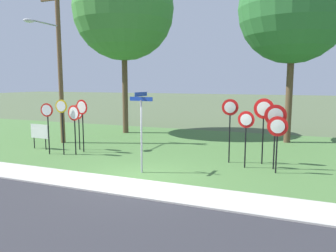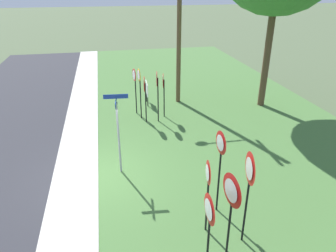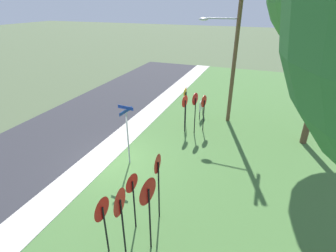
{
  "view_description": "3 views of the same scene",
  "coord_description": "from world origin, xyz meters",
  "px_view_note": "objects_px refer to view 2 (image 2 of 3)",
  "views": [
    {
      "loc": [
        5.11,
        -9.68,
        3.4
      ],
      "look_at": [
        0.26,
        2.47,
        1.6
      ],
      "focal_mm": 34.54,
      "sensor_mm": 36.0,
      "label": 1
    },
    {
      "loc": [
        9.74,
        0.56,
        6.44
      ],
      "look_at": [
        -0.56,
        2.68,
        1.51
      ],
      "focal_mm": 33.48,
      "sensor_mm": 36.0,
      "label": 2
    },
    {
      "loc": [
        9.01,
        6.34,
        7.2
      ],
      "look_at": [
        -1.85,
        2.2,
        1.5
      ],
      "focal_mm": 27.25,
      "sensor_mm": 36.0,
      "label": 3
    }
  ],
  "objects_px": {
    "stop_sign_near_right": "(145,90)",
    "stop_sign_far_left": "(163,86)",
    "yield_sign_far_left": "(249,177)",
    "yield_sign_center": "(220,154)",
    "street_name_post": "(118,128)",
    "yield_sign_near_left": "(207,181)",
    "notice_board": "(147,90)",
    "stop_sign_far_right": "(157,86)",
    "yield_sign_near_right": "(209,216)",
    "utility_pole": "(176,16)",
    "stop_sign_near_left": "(135,82)",
    "stop_sign_far_center": "(140,84)",
    "yield_sign_far_right": "(231,198)"
  },
  "relations": [
    {
      "from": "stop_sign_near_left",
      "to": "yield_sign_far_left",
      "type": "bearing_deg",
      "value": 1.81
    },
    {
      "from": "stop_sign_near_left",
      "to": "street_name_post",
      "type": "distance_m",
      "value": 5.53
    },
    {
      "from": "yield_sign_near_left",
      "to": "yield_sign_center",
      "type": "distance_m",
      "value": 1.0
    },
    {
      "from": "yield_sign_near_left",
      "to": "yield_sign_center",
      "type": "relative_size",
      "value": 0.84
    },
    {
      "from": "yield_sign_near_right",
      "to": "stop_sign_far_center",
      "type": "bearing_deg",
      "value": -177.68
    },
    {
      "from": "yield_sign_near_left",
      "to": "notice_board",
      "type": "xyz_separation_m",
      "value": [
        -10.13,
        -0.17,
        -0.82
      ]
    },
    {
      "from": "stop_sign_far_right",
      "to": "street_name_post",
      "type": "relative_size",
      "value": 0.85
    },
    {
      "from": "yield_sign_far_left",
      "to": "yield_sign_center",
      "type": "relative_size",
      "value": 1.01
    },
    {
      "from": "stop_sign_far_left",
      "to": "stop_sign_far_center",
      "type": "relative_size",
      "value": 0.88
    },
    {
      "from": "yield_sign_near_right",
      "to": "stop_sign_far_right",
      "type": "bearing_deg",
      "value": 177.42
    },
    {
      "from": "stop_sign_near_right",
      "to": "yield_sign_far_right",
      "type": "height_order",
      "value": "yield_sign_far_right"
    },
    {
      "from": "stop_sign_far_center",
      "to": "yield_sign_center",
      "type": "bearing_deg",
      "value": 5.0
    },
    {
      "from": "yield_sign_far_left",
      "to": "stop_sign_far_left",
      "type": "bearing_deg",
      "value": -167.45
    },
    {
      "from": "stop_sign_near_right",
      "to": "stop_sign_far_left",
      "type": "height_order",
      "value": "stop_sign_near_right"
    },
    {
      "from": "notice_board",
      "to": "stop_sign_near_left",
      "type": "bearing_deg",
      "value": -28.95
    },
    {
      "from": "notice_board",
      "to": "street_name_post",
      "type": "bearing_deg",
      "value": -13.63
    },
    {
      "from": "stop_sign_near_left",
      "to": "yield_sign_center",
      "type": "distance_m",
      "value": 8.27
    },
    {
      "from": "utility_pole",
      "to": "yield_sign_far_left",
      "type": "bearing_deg",
      "value": -3.37
    },
    {
      "from": "stop_sign_far_center",
      "to": "yield_sign_center",
      "type": "xyz_separation_m",
      "value": [
        7.43,
        1.37,
        0.17
      ]
    },
    {
      "from": "yield_sign_center",
      "to": "utility_pole",
      "type": "distance_m",
      "value": 9.86
    },
    {
      "from": "yield_sign_center",
      "to": "street_name_post",
      "type": "relative_size",
      "value": 0.89
    },
    {
      "from": "stop_sign_far_right",
      "to": "stop_sign_far_left",
      "type": "bearing_deg",
      "value": 153.84
    },
    {
      "from": "yield_sign_center",
      "to": "yield_sign_near_right",
      "type": "bearing_deg",
      "value": -29.82
    },
    {
      "from": "stop_sign_far_center",
      "to": "yield_sign_near_right",
      "type": "distance_m",
      "value": 9.37
    },
    {
      "from": "notice_board",
      "to": "stop_sign_far_left",
      "type": "bearing_deg",
      "value": 18.62
    },
    {
      "from": "stop_sign_far_center",
      "to": "stop_sign_far_right",
      "type": "relative_size",
      "value": 1.01
    },
    {
      "from": "yield_sign_far_left",
      "to": "stop_sign_near_right",
      "type": "bearing_deg",
      "value": -160.36
    },
    {
      "from": "stop_sign_near_right",
      "to": "stop_sign_far_right",
      "type": "distance_m",
      "value": 0.63
    },
    {
      "from": "stop_sign_far_right",
      "to": "utility_pole",
      "type": "distance_m",
      "value": 4.12
    },
    {
      "from": "stop_sign_near_left",
      "to": "notice_board",
      "type": "height_order",
      "value": "stop_sign_near_left"
    },
    {
      "from": "yield_sign_near_left",
      "to": "yield_sign_near_right",
      "type": "distance_m",
      "value": 1.24
    },
    {
      "from": "yield_sign_near_left",
      "to": "yield_sign_near_right",
      "type": "relative_size",
      "value": 1.06
    },
    {
      "from": "utility_pole",
      "to": "stop_sign_far_left",
      "type": "bearing_deg",
      "value": -28.11
    },
    {
      "from": "stop_sign_far_center",
      "to": "yield_sign_center",
      "type": "relative_size",
      "value": 0.96
    },
    {
      "from": "stop_sign_near_right",
      "to": "stop_sign_far_left",
      "type": "distance_m",
      "value": 1.14
    },
    {
      "from": "stop_sign_near_left",
      "to": "notice_board",
      "type": "bearing_deg",
      "value": 139.67
    },
    {
      "from": "stop_sign_near_left",
      "to": "stop_sign_far_center",
      "type": "xyz_separation_m",
      "value": [
        0.7,
        0.16,
        0.11
      ]
    },
    {
      "from": "stop_sign_near_left",
      "to": "yield_sign_near_right",
      "type": "height_order",
      "value": "stop_sign_near_left"
    },
    {
      "from": "yield_sign_far_left",
      "to": "utility_pole",
      "type": "height_order",
      "value": "utility_pole"
    },
    {
      "from": "stop_sign_far_center",
      "to": "yield_sign_far_left",
      "type": "relative_size",
      "value": 0.95
    },
    {
      "from": "yield_sign_far_left",
      "to": "street_name_post",
      "type": "distance_m",
      "value": 5.0
    },
    {
      "from": "yield_sign_near_right",
      "to": "yield_sign_far_left",
      "type": "xyz_separation_m",
      "value": [
        -0.61,
        1.2,
        0.47
      ]
    },
    {
      "from": "stop_sign_far_right",
      "to": "yield_sign_far_left",
      "type": "xyz_separation_m",
      "value": [
        8.2,
        0.84,
        0.2
      ]
    },
    {
      "from": "yield_sign_near_left",
      "to": "street_name_post",
      "type": "distance_m",
      "value": 4.05
    },
    {
      "from": "yield_sign_near_left",
      "to": "yield_sign_near_right",
      "type": "xyz_separation_m",
      "value": [
        1.18,
        -0.36,
        -0.09
      ]
    },
    {
      "from": "stop_sign_far_right",
      "to": "yield_sign_far_right",
      "type": "xyz_separation_m",
      "value": [
        8.69,
        0.19,
        0.04
      ]
    },
    {
      "from": "stop_sign_far_right",
      "to": "yield_sign_near_right",
      "type": "xyz_separation_m",
      "value": [
        8.81,
        -0.36,
        -0.27
      ]
    },
    {
      "from": "notice_board",
      "to": "stop_sign_far_center",
      "type": "bearing_deg",
      "value": -14.74
    },
    {
      "from": "stop_sign_far_right",
      "to": "yield_sign_near_left",
      "type": "relative_size",
      "value": 1.13
    },
    {
      "from": "stop_sign_far_left",
      "to": "yield_sign_center",
      "type": "relative_size",
      "value": 0.85
    }
  ]
}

